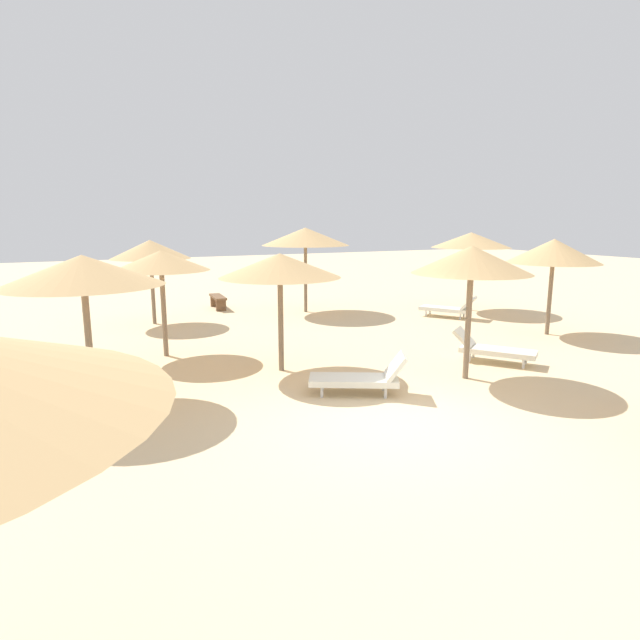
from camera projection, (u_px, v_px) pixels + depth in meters
The scene contains 14 objects.
ground_plane at pixel (398, 421), 8.68m from camera, with size 80.00×80.00×0.00m, color beige.
parasol_1 at pixel (471, 240), 18.81m from camera, with size 2.84×2.84×2.86m.
parasol_2 at pixel (280, 266), 11.16m from camera, with size 2.65×2.65×2.60m.
parasol_4 at pixel (472, 260), 10.55m from camera, with size 2.44×2.44×2.80m.
parasol_5 at pixel (83, 271), 9.02m from camera, with size 2.77×2.77×2.72m.
parasol_6 at pixel (554, 251), 14.78m from camera, with size 2.61×2.61×2.78m.
parasol_7 at pixel (150, 250), 16.33m from camera, with size 2.49×2.49×2.69m.
parasol_8 at pixel (305, 237), 18.44m from camera, with size 3.13×3.13×3.03m.
parasol_9 at pixel (161, 261), 12.40m from camera, with size 2.31×2.31×2.59m.
lounger_1 at pixel (449, 308), 17.79m from camera, with size 1.57×1.90×0.77m.
lounger_2 at pixel (361, 378), 9.96m from camera, with size 1.93×1.43×0.81m.
lounger_4 at pixel (492, 349), 12.20m from camera, with size 1.62×1.89×0.75m.
lounger_5 at pixel (4, 402), 8.64m from camera, with size 1.00×1.96×0.75m.
bench_0 at pixel (218, 300), 19.55m from camera, with size 0.50×1.52×0.49m.
Camera 1 is at (-4.76, -6.80, 3.32)m, focal length 29.12 mm.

